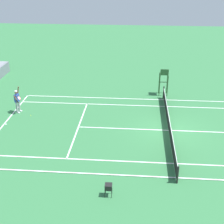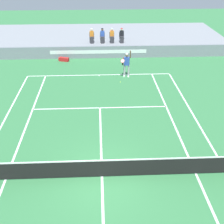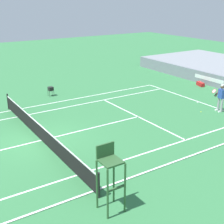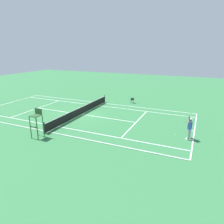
{
  "view_description": "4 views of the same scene",
  "coord_description": "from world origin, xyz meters",
  "px_view_note": "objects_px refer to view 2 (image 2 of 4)",
  "views": [
    {
      "loc": [
        -20.39,
        2.34,
        10.95
      ],
      "look_at": [
        0.63,
        4.03,
        1.0
      ],
      "focal_mm": 52.23,
      "sensor_mm": 36.0,
      "label": 1
    },
    {
      "loc": [
        -0.05,
        -10.16,
        8.73
      ],
      "look_at": [
        0.63,
        4.03,
        1.0
      ],
      "focal_mm": 48.69,
      "sensor_mm": 36.0,
      "label": 2
    },
    {
      "loc": [
        14.59,
        -5.02,
        7.08
      ],
      "look_at": [
        0.63,
        4.03,
        1.0
      ],
      "focal_mm": 50.43,
      "sensor_mm": 36.0,
      "label": 3
    },
    {
      "loc": [
        18.44,
        11.97,
        7.06
      ],
      "look_at": [
        0.63,
        4.03,
        1.0
      ],
      "focal_mm": 32.46,
      "sensor_mm": 36.0,
      "label": 4
    }
  ],
  "objects_px": {
    "spectator_seated_3": "(122,36)",
    "tennis_ball": "(120,82)",
    "equipment_bag": "(64,59)",
    "spectator_seated_1": "(102,36)",
    "tennis_player": "(127,64)",
    "spectator_seated_0": "(92,36)",
    "spectator_seated_2": "(112,36)"
  },
  "relations": [
    {
      "from": "spectator_seated_1",
      "to": "spectator_seated_3",
      "type": "bearing_deg",
      "value": 0.0
    },
    {
      "from": "spectator_seated_1",
      "to": "spectator_seated_2",
      "type": "height_order",
      "value": "same"
    },
    {
      "from": "spectator_seated_3",
      "to": "equipment_bag",
      "type": "distance_m",
      "value": 5.7
    },
    {
      "from": "spectator_seated_2",
      "to": "tennis_ball",
      "type": "bearing_deg",
      "value": -87.48
    },
    {
      "from": "spectator_seated_1",
      "to": "equipment_bag",
      "type": "xyz_separation_m",
      "value": [
        -3.42,
        -1.86,
        -1.52
      ]
    },
    {
      "from": "spectator_seated_1",
      "to": "spectator_seated_3",
      "type": "height_order",
      "value": "same"
    },
    {
      "from": "spectator_seated_1",
      "to": "tennis_player",
      "type": "bearing_deg",
      "value": -73.47
    },
    {
      "from": "spectator_seated_2",
      "to": "tennis_player",
      "type": "distance_m",
      "value": 5.81
    },
    {
      "from": "spectator_seated_3",
      "to": "spectator_seated_0",
      "type": "bearing_deg",
      "value": 180.0
    },
    {
      "from": "spectator_seated_3",
      "to": "tennis_ball",
      "type": "distance_m",
      "value": 7.06
    },
    {
      "from": "tennis_ball",
      "to": "equipment_bag",
      "type": "distance_m",
      "value": 6.76
    },
    {
      "from": "spectator_seated_0",
      "to": "equipment_bag",
      "type": "xyz_separation_m",
      "value": [
        -2.45,
        -1.86,
        -1.52
      ]
    },
    {
      "from": "spectator_seated_3",
      "to": "tennis_ball",
      "type": "xyz_separation_m",
      "value": [
        -0.59,
        -6.84,
        -1.65
      ]
    },
    {
      "from": "spectator_seated_3",
      "to": "spectator_seated_1",
      "type": "bearing_deg",
      "value": 180.0
    },
    {
      "from": "tennis_ball",
      "to": "equipment_bag",
      "type": "xyz_separation_m",
      "value": [
        -4.58,
        4.98,
        0.13
      ]
    },
    {
      "from": "spectator_seated_3",
      "to": "equipment_bag",
      "type": "relative_size",
      "value": 1.32
    },
    {
      "from": "spectator_seated_0",
      "to": "spectator_seated_2",
      "type": "bearing_deg",
      "value": 0.0
    },
    {
      "from": "spectator_seated_1",
      "to": "tennis_player",
      "type": "distance_m",
      "value": 6.0
    },
    {
      "from": "spectator_seated_0",
      "to": "spectator_seated_2",
      "type": "height_order",
      "value": "same"
    },
    {
      "from": "spectator_seated_2",
      "to": "tennis_player",
      "type": "bearing_deg",
      "value": -81.68
    },
    {
      "from": "spectator_seated_2",
      "to": "spectator_seated_1",
      "type": "bearing_deg",
      "value": 180.0
    },
    {
      "from": "spectator_seated_0",
      "to": "spectator_seated_1",
      "type": "height_order",
      "value": "same"
    },
    {
      "from": "tennis_player",
      "to": "equipment_bag",
      "type": "xyz_separation_m",
      "value": [
        -5.11,
        3.85,
        -0.83
      ]
    },
    {
      "from": "tennis_ball",
      "to": "spectator_seated_1",
      "type": "bearing_deg",
      "value": 99.63
    },
    {
      "from": "spectator_seated_0",
      "to": "tennis_player",
      "type": "bearing_deg",
      "value": -65.02
    },
    {
      "from": "spectator_seated_1",
      "to": "tennis_ball",
      "type": "xyz_separation_m",
      "value": [
        1.16,
        -6.84,
        -1.65
      ]
    },
    {
      "from": "equipment_bag",
      "to": "spectator_seated_1",
      "type": "bearing_deg",
      "value": 28.57
    },
    {
      "from": "tennis_player",
      "to": "tennis_ball",
      "type": "distance_m",
      "value": 1.58
    },
    {
      "from": "spectator_seated_1",
      "to": "tennis_ball",
      "type": "height_order",
      "value": "spectator_seated_1"
    },
    {
      "from": "spectator_seated_1",
      "to": "tennis_ball",
      "type": "relative_size",
      "value": 18.6
    },
    {
      "from": "tennis_player",
      "to": "tennis_ball",
      "type": "height_order",
      "value": "tennis_player"
    },
    {
      "from": "equipment_bag",
      "to": "tennis_player",
      "type": "bearing_deg",
      "value": -36.98
    }
  ]
}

